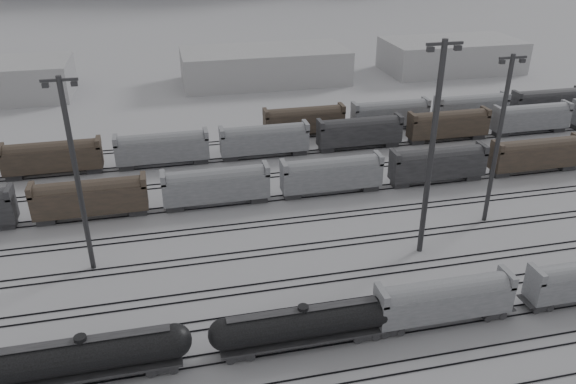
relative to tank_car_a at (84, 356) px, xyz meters
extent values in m
plane|color=silver|center=(24.09, -1.00, -2.70)|extent=(900.00, 900.00, 0.00)
cube|color=black|center=(24.09, -5.72, -2.62)|extent=(220.00, 0.07, 0.16)
cube|color=black|center=(24.09, -4.28, -2.62)|extent=(220.00, 0.07, 0.16)
cube|color=black|center=(24.09, -0.72, -2.62)|extent=(220.00, 0.07, 0.16)
cube|color=black|center=(24.09, 0.72, -2.62)|extent=(220.00, 0.07, 0.16)
cube|color=black|center=(24.09, 4.28, -2.62)|extent=(220.00, 0.07, 0.16)
cube|color=black|center=(24.09, 5.72, -2.62)|extent=(220.00, 0.07, 0.16)
cube|color=black|center=(24.09, 9.28, -2.62)|extent=(220.00, 0.07, 0.16)
cube|color=black|center=(24.09, 10.72, -2.62)|extent=(220.00, 0.07, 0.16)
cube|color=black|center=(24.09, 16.28, -2.62)|extent=(220.00, 0.07, 0.16)
cube|color=black|center=(24.09, 17.72, -2.62)|extent=(220.00, 0.07, 0.16)
cube|color=black|center=(24.09, 23.28, -2.62)|extent=(220.00, 0.07, 0.16)
cube|color=black|center=(24.09, 24.72, -2.62)|extent=(220.00, 0.07, 0.16)
cube|color=black|center=(24.09, 30.28, -2.62)|extent=(220.00, 0.07, 0.16)
cube|color=black|center=(24.09, 31.72, -2.62)|extent=(220.00, 0.07, 0.16)
cube|color=black|center=(24.09, 38.28, -2.62)|extent=(220.00, 0.07, 0.16)
cube|color=black|center=(24.09, 39.72, -2.62)|extent=(220.00, 0.07, 0.16)
cube|color=black|center=(24.09, 46.28, -2.62)|extent=(220.00, 0.07, 0.16)
cube|color=black|center=(24.09, 47.72, -2.62)|extent=(220.00, 0.07, 0.16)
cube|color=black|center=(24.09, 54.28, -2.62)|extent=(220.00, 0.07, 0.16)
cube|color=black|center=(24.09, 55.72, -2.62)|extent=(220.00, 0.07, 0.16)
cube|color=black|center=(6.50, 0.00, -2.10)|extent=(2.82, 2.28, 0.76)
cube|color=black|center=(0.00, 0.00, -1.56)|extent=(16.80, 2.93, 0.27)
cylinder|color=black|center=(0.00, 0.00, 0.18)|extent=(15.72, 3.14, 3.14)
sphere|color=black|center=(7.86, 0.00, 0.18)|extent=(3.14, 3.14, 3.14)
cylinder|color=black|center=(0.00, 0.00, 1.91)|extent=(1.08, 1.08, 0.54)
cube|color=black|center=(0.00, 0.00, 1.80)|extent=(15.17, 0.98, 0.07)
cube|color=black|center=(13.63, 0.00, -2.13)|extent=(2.69, 2.17, 0.72)
cube|color=black|center=(26.05, 0.00, -2.13)|extent=(2.69, 2.17, 0.72)
cube|color=black|center=(19.84, 0.00, -1.61)|extent=(16.04, 2.79, 0.26)
cylinder|color=black|center=(19.84, 0.00, 0.05)|extent=(15.01, 3.00, 3.00)
sphere|color=black|center=(12.34, 0.00, 0.05)|extent=(3.00, 3.00, 3.00)
sphere|color=black|center=(27.34, 0.00, 0.05)|extent=(3.00, 3.00, 3.00)
cylinder|color=black|center=(19.84, 0.00, 1.70)|extent=(1.03, 1.03, 0.52)
cube|color=black|center=(19.84, 0.00, 1.60)|extent=(14.49, 0.93, 0.06)
cube|color=black|center=(28.76, 0.00, -2.18)|extent=(2.44, 1.97, 0.66)
cube|color=black|center=(40.00, 0.00, -2.18)|extent=(2.44, 1.97, 0.66)
cube|color=gray|center=(34.38, 0.00, 0.02)|extent=(14.05, 2.81, 3.00)
cylinder|color=gray|center=(34.38, 0.00, 1.14)|extent=(12.74, 2.72, 2.72)
cube|color=gray|center=(27.64, 0.00, 1.89)|extent=(0.66, 2.81, 1.31)
cube|color=gray|center=(41.12, 0.00, 1.89)|extent=(0.66, 2.81, 1.31)
cone|color=black|center=(34.38, 0.00, -1.81)|extent=(2.25, 2.25, 0.84)
cube|color=black|center=(45.58, 0.00, -2.20)|extent=(2.34, 1.89, 0.63)
cube|color=gray|center=(44.50, 0.00, 1.71)|extent=(0.63, 2.70, 1.26)
cylinder|color=#333336|center=(-0.96, 18.37, 8.79)|extent=(0.59, 0.59, 22.97)
cube|color=#333336|center=(-0.96, 18.37, 19.81)|extent=(3.68, 0.28, 0.28)
cube|color=#333336|center=(-2.34, 18.37, 19.35)|extent=(0.64, 0.46, 0.46)
cube|color=#333336|center=(0.42, 18.37, 19.35)|extent=(0.64, 0.46, 0.46)
cylinder|color=#333336|center=(38.17, 13.25, 10.23)|extent=(0.66, 0.66, 25.86)
cube|color=#333336|center=(38.17, 13.25, 22.64)|extent=(4.14, 0.31, 0.31)
cube|color=#333336|center=(36.62, 13.25, 22.13)|extent=(0.72, 0.52, 0.52)
cube|color=#333336|center=(39.72, 13.25, 22.13)|extent=(0.72, 0.52, 0.52)
cylinder|color=#333336|center=(50.07, 18.43, 8.59)|extent=(0.58, 0.58, 22.57)
cube|color=#333336|center=(50.07, 18.43, 19.42)|extent=(3.61, 0.27, 0.27)
cube|color=#333336|center=(48.71, 18.43, 18.97)|extent=(0.63, 0.45, 0.45)
cube|color=#333336|center=(51.42, 18.43, 18.97)|extent=(0.63, 0.45, 0.45)
cube|color=#4C3D30|center=(-1.91, 31.00, 0.10)|extent=(15.00, 3.00, 5.60)
cube|color=gray|center=(15.09, 31.00, 0.10)|extent=(15.00, 3.00, 5.60)
cube|color=gray|center=(32.09, 31.00, 0.10)|extent=(15.00, 3.00, 5.60)
cube|color=black|center=(49.09, 31.00, 0.10)|extent=(15.00, 3.00, 5.60)
cube|color=#4C3D30|center=(66.09, 31.00, 0.10)|extent=(15.00, 3.00, 5.60)
cube|color=#4C3D30|center=(-8.91, 47.00, 0.10)|extent=(15.00, 3.00, 5.60)
cube|color=gray|center=(8.09, 47.00, 0.10)|extent=(15.00, 3.00, 5.60)
cube|color=gray|center=(25.09, 47.00, 0.10)|extent=(15.00, 3.00, 5.60)
cube|color=black|center=(42.09, 47.00, 0.10)|extent=(15.00, 3.00, 5.60)
cube|color=#4C3D30|center=(59.09, 47.00, 0.10)|extent=(15.00, 3.00, 5.60)
cube|color=gray|center=(76.09, 47.00, 0.10)|extent=(15.00, 3.00, 5.60)
cube|color=#4C3D30|center=(34.09, 55.00, 0.10)|extent=(15.00, 3.00, 5.60)
cube|color=gray|center=(51.09, 55.00, 0.10)|extent=(15.00, 3.00, 5.60)
cube|color=gray|center=(68.09, 55.00, 0.10)|extent=(15.00, 3.00, 5.60)
cube|color=black|center=(85.09, 55.00, 0.10)|extent=(15.00, 3.00, 5.60)
cube|color=#B0B0B3|center=(34.09, 94.00, 1.30)|extent=(40.00, 18.00, 8.00)
cube|color=#B0B0B3|center=(84.09, 94.00, 1.30)|extent=(35.00, 18.00, 8.00)
camera|label=1|loc=(9.05, -40.64, 34.79)|focal=35.00mm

